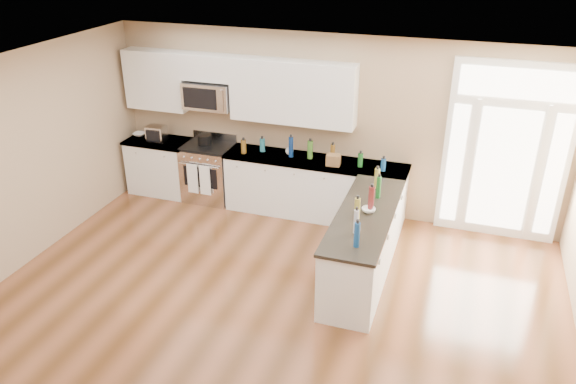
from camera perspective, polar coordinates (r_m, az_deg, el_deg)
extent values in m
plane|color=#563218|center=(6.15, -6.01, -18.02)|extent=(8.00, 8.00, 0.00)
plane|color=tan|center=(8.70, 4.40, 6.69)|extent=(7.00, 0.00, 7.00)
plane|color=white|center=(4.67, -7.60, 7.60)|extent=(8.00, 8.00, 0.00)
cube|color=white|center=(9.84, -12.68, 2.51)|extent=(1.06, 0.62, 0.90)
cube|color=black|center=(10.00, -12.46, 0.40)|extent=(1.02, 0.52, 0.10)
cube|color=black|center=(9.66, -12.95, 5.06)|extent=(1.10, 0.66, 0.04)
cube|color=white|center=(8.82, 2.71, 0.34)|extent=(2.81, 0.62, 0.90)
cube|color=black|center=(9.00, 2.66, -1.96)|extent=(2.77, 0.52, 0.10)
cube|color=black|center=(8.63, 2.77, 3.16)|extent=(2.85, 0.66, 0.04)
cube|color=white|center=(7.36, 7.67, -5.44)|extent=(0.65, 2.28, 0.90)
cube|color=black|center=(7.57, 7.49, -8.03)|extent=(0.61, 2.18, 0.10)
cube|color=black|center=(7.13, 7.89, -2.21)|extent=(0.69, 2.32, 0.04)
cube|color=white|center=(9.49, -13.16, 11.05)|extent=(1.04, 0.33, 0.95)
cube|color=white|center=(8.54, 0.47, 10.10)|extent=(1.94, 0.33, 0.95)
cube|color=white|center=(8.98, -8.12, 12.45)|extent=(0.82, 0.33, 0.40)
cube|color=silver|center=(9.06, -8.04, 9.70)|extent=(0.78, 0.40, 0.42)
cube|color=black|center=(8.91, -8.98, 9.36)|extent=(0.56, 0.01, 0.32)
cube|color=white|center=(8.48, 21.24, 3.73)|extent=(1.70, 0.08, 2.60)
cube|color=white|center=(8.53, 20.97, 2.06)|extent=(0.78, 0.02, 1.80)
cube|color=white|center=(8.51, 16.58, 2.68)|extent=(0.22, 0.02, 1.80)
cube|color=white|center=(8.60, 25.32, 1.43)|extent=(0.22, 0.02, 1.80)
cube|color=white|center=(8.14, 22.37, 10.12)|extent=(1.50, 0.02, 0.40)
cube|color=silver|center=(9.42, -7.99, 1.91)|extent=(0.79, 0.65, 0.92)
cube|color=black|center=(9.24, -8.17, 4.60)|extent=(0.79, 0.60, 0.03)
cube|color=silver|center=(9.47, -7.40, 5.66)|extent=(0.79, 0.04, 0.14)
cube|color=black|center=(9.13, -8.91, 1.46)|extent=(0.58, 0.01, 0.34)
cylinder|color=silver|center=(9.03, -9.07, 2.67)|extent=(0.70, 0.02, 0.02)
cube|color=white|center=(9.17, -9.66, 1.36)|extent=(0.18, 0.02, 0.50)
cube|color=white|center=(9.07, -8.43, 1.18)|extent=(0.18, 0.02, 0.50)
cylinder|color=black|center=(9.27, -8.47, 5.33)|extent=(0.30, 0.30, 0.17)
cube|color=silver|center=(9.58, -13.20, 5.80)|extent=(0.31, 0.25, 0.26)
cube|color=brown|center=(8.41, 4.63, 3.26)|extent=(0.21, 0.16, 0.17)
imported|color=white|center=(9.93, -14.85, 5.69)|extent=(0.22, 0.22, 0.05)
imported|color=white|center=(7.12, 8.18, -1.83)|extent=(0.23, 0.23, 0.05)
imported|color=white|center=(8.80, 0.16, 4.14)|extent=(0.16, 0.16, 0.10)
cylinder|color=#19591E|center=(7.45, 9.19, 0.47)|extent=(0.06, 0.06, 0.30)
cylinder|color=navy|center=(8.31, 9.65, 2.75)|extent=(0.07, 0.07, 0.19)
cylinder|color=brown|center=(8.57, 4.55, 4.00)|extent=(0.07, 0.07, 0.25)
cylinder|color=olive|center=(7.73, 9.02, 1.37)|extent=(0.07, 0.07, 0.28)
cylinder|color=#26727F|center=(8.91, -2.62, 4.79)|extent=(0.08, 0.08, 0.21)
cylinder|color=#591919|center=(7.14, 8.45, -0.62)|extent=(0.08, 0.08, 0.31)
cylinder|color=#B2B2B7|center=(6.58, 6.93, -3.00)|extent=(0.06, 0.06, 0.30)
cylinder|color=navy|center=(8.67, 0.30, 4.60)|extent=(0.07, 0.07, 0.32)
cylinder|color=#3F7226|center=(8.63, 2.26, 4.32)|extent=(0.09, 0.09, 0.28)
cylinder|color=#19591E|center=(8.40, 7.36, 3.25)|extent=(0.07, 0.07, 0.21)
cylinder|color=navy|center=(6.31, 7.01, -4.34)|extent=(0.07, 0.07, 0.30)
cylinder|color=brown|center=(8.85, -4.54, 4.61)|extent=(0.08, 0.08, 0.22)
cylinder|color=olive|center=(6.90, 7.05, -1.68)|extent=(0.07, 0.07, 0.27)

